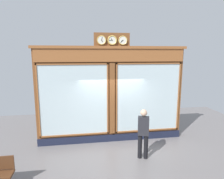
# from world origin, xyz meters

# --- Properties ---
(shop_facade) EXTENTS (5.84, 0.42, 4.22)m
(shop_facade) POSITION_xyz_m (-0.00, -0.13, 1.88)
(shop_facade) COLOR brown
(shop_facade) RESTS_ON ground_plane
(pedestrian) EXTENTS (0.41, 0.33, 1.69)m
(pedestrian) POSITION_xyz_m (-0.81, 1.47, 0.93)
(pedestrian) COLOR black
(pedestrian) RESTS_ON ground_plane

